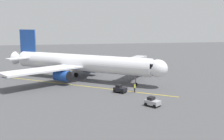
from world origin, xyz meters
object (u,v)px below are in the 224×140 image
ground_crew_marshaller (135,88)px  airplane (80,63)px  tug_near_nose (152,102)px  jet_bridge (134,64)px  tug_portside (120,89)px

ground_crew_marshaller → airplane: bearing=-55.0°
tug_near_nose → jet_bridge: bearing=-97.3°
ground_crew_marshaller → tug_portside: size_ratio=0.63×
tug_portside → ground_crew_marshaller: bearing=171.7°
ground_crew_marshaller → jet_bridge: bearing=-104.8°
airplane → tug_near_nose: size_ratio=12.64×
airplane → tug_portside: size_ratio=12.86×
jet_bridge → ground_crew_marshaller: jet_bridge is taller
tug_portside → jet_bridge: bearing=-118.3°
airplane → tug_near_nose: 24.51m
ground_crew_marshaller → tug_near_nose: (-0.34, 8.89, -0.18)m
airplane → tug_portside: bearing=116.9°
tug_near_nose → tug_portside: size_ratio=1.02×
jet_bridge → ground_crew_marshaller: (2.87, 10.91, -2.88)m
jet_bridge → tug_near_nose: bearing=82.7°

